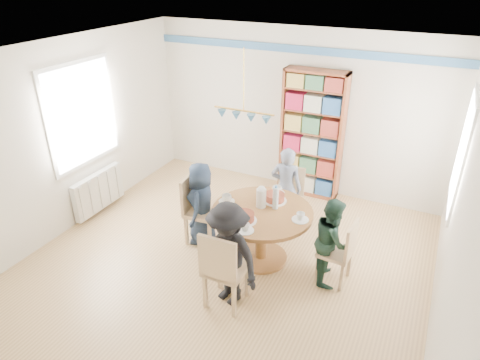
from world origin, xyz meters
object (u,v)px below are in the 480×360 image
Objects in this scene: chair_left at (197,206)px; person_left at (201,204)px; bookshelf at (312,136)px; chair_right at (342,250)px; chair_near at (223,267)px; person_right at (332,241)px; person_far at (286,188)px; person_near at (228,255)px; dining_table at (262,223)px; chair_far at (289,194)px; radiator at (99,191)px.

person_left is at bearing 0.17° from chair_left.
person_left is 2.26m from bookshelf.
chair_right is 1.48m from chair_near.
person_far reaches higher than person_right.
bookshelf reaches higher than person_far.
person_left is 0.95× the size of person_far.
person_left reaches higher than person_right.
person_far reaches higher than chair_near.
chair_right is 0.67× the size of person_near.
chair_right is 2.37m from bookshelf.
dining_table is 1.03× the size of person_far.
radiator is at bearing -160.65° from chair_far.
chair_left is 1.10× the size of chair_far.
person_near is at bearing -140.51° from chair_right.
chair_far is at bearing 121.47° from person_left.
dining_table reaches higher than radiator.
person_right is at bearing -0.47° from chair_left.
chair_far is 0.75× the size of person_left.
chair_right is (1.05, 0.00, -0.08)m from dining_table.
person_right is at bearing -0.02° from radiator.
chair_right is 0.15m from person_right.
chair_far is (0.01, 1.00, -0.06)m from dining_table.
bookshelf reaches higher than chair_left.
chair_near is at bearing -92.07° from dining_table.
dining_table is at bearing 87.93° from chair_near.
person_near is (0.96, -0.91, 0.11)m from chair_left.
person_right is (0.91, -0.98, 0.07)m from chair_far.
person_right is (0.96, 1.02, 0.01)m from chair_near.
chair_right is at bearing 0.22° from dining_table.
person_near is (-0.95, -0.89, 0.09)m from person_right.
person_left reaches higher than radiator.
radiator is 3.51m from bookshelf.
person_near reaches higher than chair_near.
chair_near reaches higher than chair_far.
bookshelf is at bearing 91.35° from chair_far.
radiator is 0.83× the size of person_left.
person_left is (1.87, 0.01, 0.25)m from radiator.
chair_left is at bearing -104.53° from person_left.
radiator is at bearing -143.66° from bookshelf.
chair_right is at bearing -0.65° from chair_left.
person_left is at bearing 130.31° from chair_near.
bookshelf is (-0.02, 1.06, 0.54)m from chair_far.
chair_left reaches higher than chair_right.
chair_right is 0.72× the size of person_left.
person_far reaches higher than chair_right.
person_right is 0.54× the size of bookshelf.
person_far is at bearing 106.74° from person_near.
chair_right is 0.77× the size of person_right.
dining_table is 0.91m from person_far.
person_left is (-0.93, -0.97, 0.11)m from chair_far.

